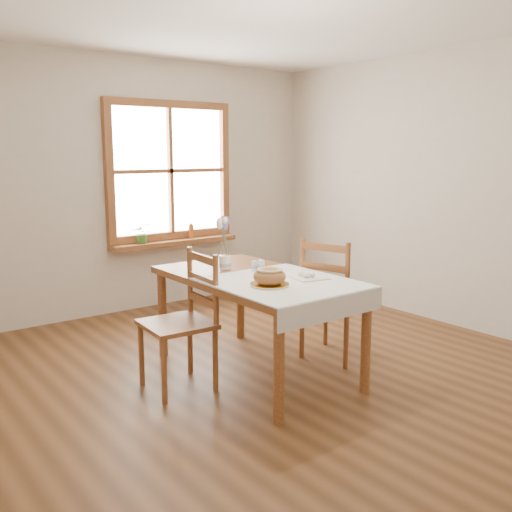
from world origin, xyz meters
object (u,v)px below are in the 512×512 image
Objects in this scene: dining_table at (256,287)px; chair_right at (336,297)px; flower_vase at (225,263)px; chair_left at (177,322)px; bread_plate at (270,285)px.

chair_right is (0.73, -0.11, -0.17)m from dining_table.
chair_right reaches higher than flower_vase.
chair_left reaches higher than bread_plate.
flower_vase reaches higher than bread_plate.
chair_right reaches higher than dining_table.
flower_vase is at bearing 82.52° from bread_plate.
chair_left is at bearing 136.86° from bread_plate.
chair_right is (1.34, -0.22, 0.01)m from chair_left.
dining_table is at bearing -80.54° from flower_vase.
dining_table is 6.16× the size of bread_plate.
chair_right is at bearing -28.92° from flower_vase.
bread_plate is 2.51× the size of flower_vase.
dining_table is 1.62× the size of chair_right.
flower_vase is at bearing 44.06° from chair_right.
flower_vase is (-0.79, 0.43, 0.31)m from chair_right.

